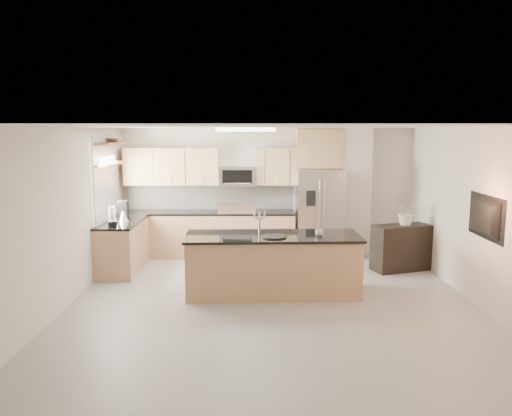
{
  "coord_description": "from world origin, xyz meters",
  "views": [
    {
      "loc": [
        -0.25,
        -7.07,
        2.55
      ],
      "look_at": [
        -0.23,
        1.3,
        1.24
      ],
      "focal_mm": 35.0,
      "sensor_mm": 36.0,
      "label": 1
    }
  ],
  "objects_px": {
    "television": "(480,217)",
    "microwave": "(238,176)",
    "bowl": "(114,139)",
    "cup": "(319,233)",
    "refrigerator": "(319,213)",
    "flower_vase": "(407,206)",
    "platter": "(274,237)",
    "island": "(273,264)",
    "kettle": "(123,216)",
    "blender": "(112,218)",
    "credenza": "(401,248)",
    "range": "(238,233)",
    "coffee_maker": "(123,211)"
  },
  "relations": [
    {
      "from": "platter",
      "to": "flower_vase",
      "type": "distance_m",
      "value": 2.9
    },
    {
      "from": "blender",
      "to": "kettle",
      "type": "bearing_deg",
      "value": 84.57
    },
    {
      "from": "refrigerator",
      "to": "kettle",
      "type": "relative_size",
      "value": 7.47
    },
    {
      "from": "refrigerator",
      "to": "credenza",
      "type": "relative_size",
      "value": 1.69
    },
    {
      "from": "range",
      "to": "island",
      "type": "height_order",
      "value": "island"
    },
    {
      "from": "flower_vase",
      "to": "platter",
      "type": "bearing_deg",
      "value": -148.55
    },
    {
      "from": "microwave",
      "to": "island",
      "type": "relative_size",
      "value": 0.28
    },
    {
      "from": "microwave",
      "to": "television",
      "type": "distance_m",
      "value": 4.79
    },
    {
      "from": "cup",
      "to": "flower_vase",
      "type": "bearing_deg",
      "value": 38.38
    },
    {
      "from": "kettle",
      "to": "bowl",
      "type": "height_order",
      "value": "bowl"
    },
    {
      "from": "kettle",
      "to": "coffee_maker",
      "type": "bearing_deg",
      "value": 105.69
    },
    {
      "from": "kettle",
      "to": "flower_vase",
      "type": "relative_size",
      "value": 0.35
    },
    {
      "from": "island",
      "to": "cup",
      "type": "distance_m",
      "value": 0.88
    },
    {
      "from": "blender",
      "to": "bowl",
      "type": "xyz_separation_m",
      "value": [
        -0.18,
        0.92,
        1.31
      ]
    },
    {
      "from": "blender",
      "to": "flower_vase",
      "type": "height_order",
      "value": "flower_vase"
    },
    {
      "from": "microwave",
      "to": "kettle",
      "type": "bearing_deg",
      "value": -148.58
    },
    {
      "from": "platter",
      "to": "flower_vase",
      "type": "relative_size",
      "value": 0.56
    },
    {
      "from": "refrigerator",
      "to": "flower_vase",
      "type": "distance_m",
      "value": 1.79
    },
    {
      "from": "television",
      "to": "microwave",
      "type": "bearing_deg",
      "value": 47.25
    },
    {
      "from": "credenza",
      "to": "bowl",
      "type": "height_order",
      "value": "bowl"
    },
    {
      "from": "coffee_maker",
      "to": "flower_vase",
      "type": "xyz_separation_m",
      "value": [
        5.21,
        -0.19,
        0.1
      ]
    },
    {
      "from": "range",
      "to": "refrigerator",
      "type": "height_order",
      "value": "refrigerator"
    },
    {
      "from": "flower_vase",
      "to": "television",
      "type": "distance_m",
      "value": 2.11
    },
    {
      "from": "coffee_maker",
      "to": "bowl",
      "type": "bearing_deg",
      "value": 137.35
    },
    {
      "from": "coffee_maker",
      "to": "television",
      "type": "height_order",
      "value": "television"
    },
    {
      "from": "credenza",
      "to": "cup",
      "type": "distance_m",
      "value": 2.26
    },
    {
      "from": "cup",
      "to": "flower_vase",
      "type": "xyz_separation_m",
      "value": [
        1.77,
        1.4,
        0.2
      ]
    },
    {
      "from": "credenza",
      "to": "platter",
      "type": "relative_size",
      "value": 2.73
    },
    {
      "from": "island",
      "to": "credenza",
      "type": "height_order",
      "value": "island"
    },
    {
      "from": "island",
      "to": "kettle",
      "type": "height_order",
      "value": "island"
    },
    {
      "from": "cup",
      "to": "television",
      "type": "bearing_deg",
      "value": -17.16
    },
    {
      "from": "range",
      "to": "platter",
      "type": "xyz_separation_m",
      "value": [
        0.64,
        -2.56,
        0.48
      ]
    },
    {
      "from": "range",
      "to": "kettle",
      "type": "height_order",
      "value": "kettle"
    },
    {
      "from": "cup",
      "to": "blender",
      "type": "relative_size",
      "value": 0.35
    },
    {
      "from": "credenza",
      "to": "coffee_maker",
      "type": "bearing_deg",
      "value": 159.19
    },
    {
      "from": "cup",
      "to": "kettle",
      "type": "height_order",
      "value": "kettle"
    },
    {
      "from": "island",
      "to": "bowl",
      "type": "distance_m",
      "value": 3.84
    },
    {
      "from": "microwave",
      "to": "coffee_maker",
      "type": "relative_size",
      "value": 2.26
    },
    {
      "from": "island",
      "to": "television",
      "type": "bearing_deg",
      "value": -15.9
    },
    {
      "from": "cup",
      "to": "platter",
      "type": "xyz_separation_m",
      "value": [
        -0.7,
        -0.11,
        -0.04
      ]
    },
    {
      "from": "credenza",
      "to": "cup",
      "type": "height_order",
      "value": "cup"
    },
    {
      "from": "microwave",
      "to": "kettle",
      "type": "distance_m",
      "value": 2.45
    },
    {
      "from": "refrigerator",
      "to": "television",
      "type": "xyz_separation_m",
      "value": [
        1.85,
        -3.07,
        0.46
      ]
    },
    {
      "from": "island",
      "to": "bowl",
      "type": "height_order",
      "value": "bowl"
    },
    {
      "from": "refrigerator",
      "to": "flower_vase",
      "type": "xyz_separation_m",
      "value": [
        1.45,
        -1.01,
        0.29
      ]
    },
    {
      "from": "microwave",
      "to": "range",
      "type": "bearing_deg",
      "value": -90.0
    },
    {
      "from": "bowl",
      "to": "credenza",
      "type": "bearing_deg",
      "value": -3.79
    },
    {
      "from": "microwave",
      "to": "television",
      "type": "relative_size",
      "value": 0.71
    },
    {
      "from": "bowl",
      "to": "cup",
      "type": "bearing_deg",
      "value": -25.72
    },
    {
      "from": "refrigerator",
      "to": "cup",
      "type": "height_order",
      "value": "refrigerator"
    }
  ]
}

